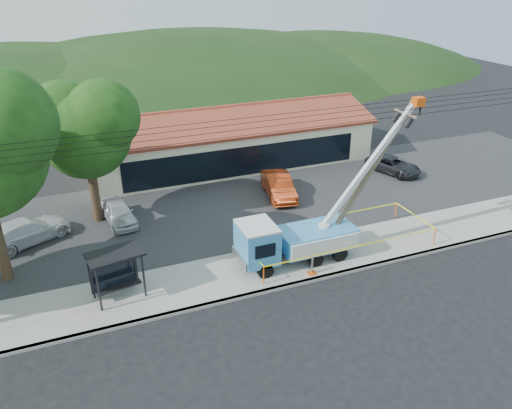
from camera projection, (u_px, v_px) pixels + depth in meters
The scene contains 16 objects.
ground at pixel (288, 316), 22.87m from camera, with size 120.00×120.00×0.00m, color black.
curb at pixel (269, 290), 24.59m from camera, with size 60.00×0.25×0.15m, color #9F9B95.
sidewalk at pixel (255, 270), 26.18m from camera, with size 60.00×4.00×0.15m, color #9F9B95.
parking_lot at pixel (210, 209), 32.88m from camera, with size 60.00×12.00×0.10m, color #28282B.
strip_mall at pixel (227, 139), 40.10m from camera, with size 22.50×8.53×4.67m.
tree_lot at pixel (84, 126), 28.68m from camera, with size 6.30×5.60×8.94m.
hill_center at pixel (188, 76), 72.21m from camera, with size 89.60×64.00×32.00m, color black.
hill_east at pixel (311, 67), 78.94m from camera, with size 72.80×52.00×26.00m, color black.
utility_truck at pixel (294, 237), 26.35m from camera, with size 10.16×3.48×8.31m.
leaning_pole at pixel (370, 171), 26.63m from camera, with size 5.38×1.82×8.25m.
bus_shelter at pixel (115, 264), 23.34m from camera, with size 2.76×1.98×2.43m.
caution_tape at pixel (338, 235), 27.86m from camera, with size 10.56×3.67×1.06m.
car_silver at pixel (120, 223), 31.10m from camera, with size 1.59×3.96×1.35m, color silver.
car_red at pixel (278, 197), 34.61m from camera, with size 1.62×4.65×1.53m, color #A13010.
car_white at pixel (29, 244), 28.84m from camera, with size 2.04×5.01×1.45m, color silver.
car_dark at pixel (392, 174), 38.51m from camera, with size 2.00×4.34×1.21m, color black.
Camera 1 is at (-8.21, -16.51, 14.55)m, focal length 35.00 mm.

